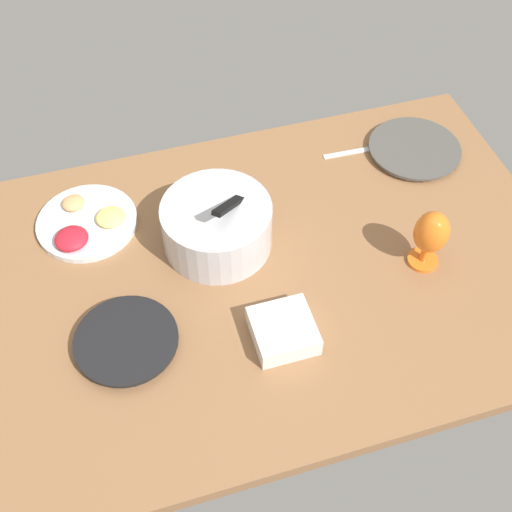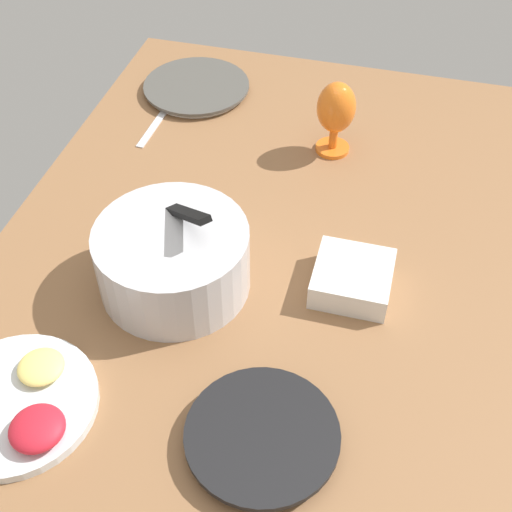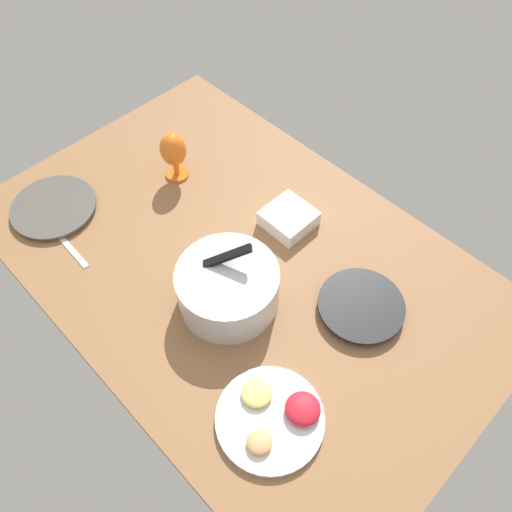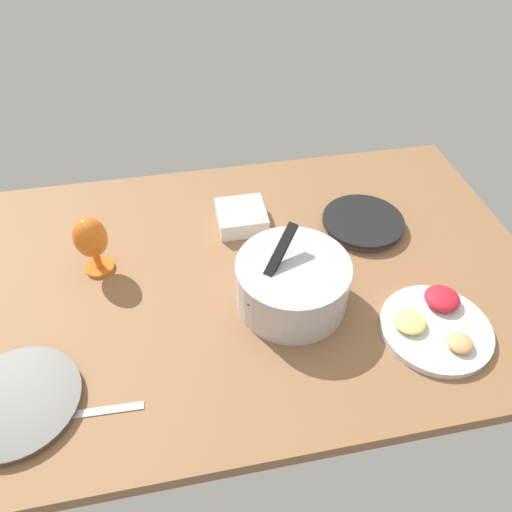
{
  "view_description": "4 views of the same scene",
  "coord_description": "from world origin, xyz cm",
  "px_view_note": "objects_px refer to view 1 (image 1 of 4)",
  "views": [
    {
      "loc": [
        -30.39,
        -96.59,
        133.21
      ],
      "look_at": [
        -1.87,
        -0.77,
        7.12
      ],
      "focal_mm": 45.39,
      "sensor_mm": 36.0,
      "label": 1
    },
    {
      "loc": [
        -89.84,
        -25.54,
        98.32
      ],
      "look_at": [
        -4.27,
        -2.82,
        7.12
      ],
      "focal_mm": 47.97,
      "sensor_mm": 36.0,
      "label": 2
    },
    {
      "loc": [
        -67.52,
        58.94,
        126.03
      ],
      "look_at": [
        -6.61,
        -0.97,
        7.12
      ],
      "focal_mm": 35.5,
      "sensor_mm": 36.0,
      "label": 3
    },
    {
      "loc": [
        15.7,
        90.0,
        96.45
      ],
      "look_at": [
        -1.45,
        1.02,
        7.12
      ],
      "focal_mm": 33.62,
      "sensor_mm": 36.0,
      "label": 4
    }
  ],
  "objects_px": {
    "fruit_platter": "(86,223)",
    "square_bowl_white": "(283,330)",
    "dinner_plate_left": "(127,342)",
    "dinner_plate_right": "(414,149)",
    "mixing_bowl": "(217,224)",
    "hurricane_glass_orange": "(431,234)"
  },
  "relations": [
    {
      "from": "mixing_bowl",
      "to": "square_bowl_white",
      "type": "xyz_separation_m",
      "value": [
        0.07,
        -0.33,
        -0.04
      ]
    },
    {
      "from": "dinner_plate_right",
      "to": "square_bowl_white",
      "type": "relative_size",
      "value": 1.9
    },
    {
      "from": "dinner_plate_left",
      "to": "hurricane_glass_orange",
      "type": "height_order",
      "value": "hurricane_glass_orange"
    },
    {
      "from": "hurricane_glass_orange",
      "to": "square_bowl_white",
      "type": "relative_size",
      "value": 1.23
    },
    {
      "from": "dinner_plate_left",
      "to": "dinner_plate_right",
      "type": "height_order",
      "value": "dinner_plate_left"
    },
    {
      "from": "dinner_plate_left",
      "to": "dinner_plate_right",
      "type": "xyz_separation_m",
      "value": [
        0.94,
        0.42,
        -0.0
      ]
    },
    {
      "from": "dinner_plate_left",
      "to": "square_bowl_white",
      "type": "height_order",
      "value": "square_bowl_white"
    },
    {
      "from": "dinner_plate_left",
      "to": "fruit_platter",
      "type": "relative_size",
      "value": 0.9
    },
    {
      "from": "dinner_plate_right",
      "to": "dinner_plate_left",
      "type": "bearing_deg",
      "value": -155.9
    },
    {
      "from": "dinner_plate_right",
      "to": "hurricane_glass_orange",
      "type": "relative_size",
      "value": 1.55
    },
    {
      "from": "fruit_platter",
      "to": "mixing_bowl",
      "type": "bearing_deg",
      "value": -25.21
    },
    {
      "from": "dinner_plate_left",
      "to": "dinner_plate_right",
      "type": "bearing_deg",
      "value": 24.1
    },
    {
      "from": "fruit_platter",
      "to": "hurricane_glass_orange",
      "type": "relative_size",
      "value": 1.53
    },
    {
      "from": "fruit_platter",
      "to": "dinner_plate_left",
      "type": "bearing_deg",
      "value": -83.78
    },
    {
      "from": "dinner_plate_right",
      "to": "hurricane_glass_orange",
      "type": "xyz_separation_m",
      "value": [
        -0.16,
        -0.39,
        0.1
      ]
    },
    {
      "from": "mixing_bowl",
      "to": "fruit_platter",
      "type": "height_order",
      "value": "mixing_bowl"
    },
    {
      "from": "mixing_bowl",
      "to": "hurricane_glass_orange",
      "type": "bearing_deg",
      "value": -23.44
    },
    {
      "from": "fruit_platter",
      "to": "square_bowl_white",
      "type": "height_order",
      "value": "square_bowl_white"
    },
    {
      "from": "dinner_plate_left",
      "to": "fruit_platter",
      "type": "bearing_deg",
      "value": 96.22
    },
    {
      "from": "fruit_platter",
      "to": "square_bowl_white",
      "type": "distance_m",
      "value": 0.63
    },
    {
      "from": "dinner_plate_right",
      "to": "fruit_platter",
      "type": "xyz_separation_m",
      "value": [
        -0.98,
        -0.02,
        0.0
      ]
    },
    {
      "from": "hurricane_glass_orange",
      "to": "square_bowl_white",
      "type": "distance_m",
      "value": 0.44
    }
  ]
}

